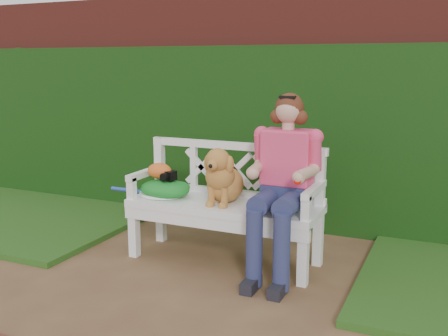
% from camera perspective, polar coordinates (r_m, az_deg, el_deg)
% --- Properties ---
extents(ground, '(60.00, 60.00, 0.00)m').
position_cam_1_polar(ground, '(3.74, -4.74, -13.04)').
color(ground, brown).
extents(brick_wall, '(10.00, 0.30, 2.20)m').
position_cam_1_polar(brick_wall, '(5.16, 5.33, 6.43)').
color(brick_wall, maroon).
rests_on(brick_wall, ground).
extents(ivy_hedge, '(10.00, 0.18, 1.70)m').
position_cam_1_polar(ivy_hedge, '(4.99, 4.45, 3.37)').
color(ivy_hedge, '#1B3311').
rests_on(ivy_hedge, ground).
extents(grass_left, '(2.60, 2.00, 0.05)m').
position_cam_1_polar(grass_left, '(5.81, -21.49, -4.56)').
color(grass_left, '#193F14').
rests_on(grass_left, ground).
extents(garden_bench, '(1.61, 0.69, 0.48)m').
position_cam_1_polar(garden_bench, '(4.15, 0.00, -6.93)').
color(garden_bench, white).
rests_on(garden_bench, ground).
extents(seated_woman, '(0.71, 0.84, 1.27)m').
position_cam_1_polar(seated_woman, '(3.85, 6.65, -2.31)').
color(seated_woman, red).
rests_on(seated_woman, ground).
extents(dog, '(0.36, 0.45, 0.45)m').
position_cam_1_polar(dog, '(4.00, -0.03, -0.71)').
color(dog, brown).
rests_on(dog, garden_bench).
extents(tennis_racket, '(0.75, 0.51, 0.03)m').
position_cam_1_polar(tennis_racket, '(4.30, -7.26, -2.78)').
color(tennis_racket, white).
rests_on(tennis_racket, garden_bench).
extents(green_bag, '(0.49, 0.43, 0.14)m').
position_cam_1_polar(green_bag, '(4.24, -6.46, -2.21)').
color(green_bag, '#318031').
rests_on(green_bag, garden_bench).
extents(camera_item, '(0.12, 0.10, 0.07)m').
position_cam_1_polar(camera_item, '(4.20, -6.05, -0.81)').
color(camera_item, black).
rests_on(camera_item, green_bag).
extents(baseball_glove, '(0.21, 0.15, 0.13)m').
position_cam_1_polar(baseball_glove, '(4.25, -7.03, -0.31)').
color(baseball_glove, orange).
rests_on(baseball_glove, green_bag).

